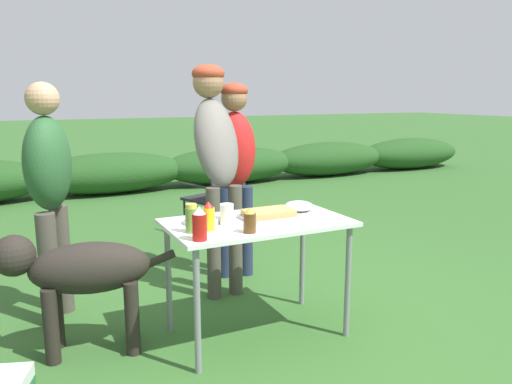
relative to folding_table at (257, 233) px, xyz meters
name	(u,v)px	position (x,y,z in m)	size (l,w,h in m)	color
ground_plane	(257,333)	(0.00, 0.00, -0.66)	(60.00, 60.00, 0.00)	#336028
shrub_hedge	(110,173)	(0.00, 5.13, -0.35)	(14.40, 0.90, 0.62)	#234C1E
folding_table	(257,233)	(0.00, 0.00, 0.00)	(1.10, 0.64, 0.74)	white
food_tray	(269,215)	(0.08, 0.01, 0.10)	(0.33, 0.22, 0.06)	#9E9EA3
plate_stack	(202,220)	(-0.32, 0.09, 0.10)	(0.22, 0.22, 0.04)	white
mixing_bowl	(299,206)	(0.36, 0.12, 0.11)	(0.19, 0.19, 0.06)	silver
paper_cup_stack	(227,214)	(-0.20, 0.00, 0.14)	(0.08, 0.08, 0.12)	white
beer_bottle	(250,221)	(-0.16, -0.22, 0.14)	(0.07, 0.07, 0.14)	brown
mustard_bottle	(209,217)	(-0.34, -0.07, 0.16)	(0.07, 0.07, 0.17)	yellow
relish_jar	(191,218)	(-0.44, -0.07, 0.16)	(0.07, 0.07, 0.16)	olive
ketchup_bottle	(200,224)	(-0.45, -0.24, 0.16)	(0.08, 0.08, 0.18)	red
standing_person_in_red_jacket	(216,148)	(0.05, 0.79, 0.45)	(0.35, 0.49, 1.71)	#4C473D
standing_person_with_beanie	(49,182)	(-1.11, 0.80, 0.27)	(0.42, 0.47, 1.57)	#4C473D
standing_person_in_navy_coat	(235,158)	(0.30, 1.02, 0.33)	(0.38, 0.31, 1.59)	#232D4C
dog	(79,272)	(-1.02, 0.25, -0.17)	(1.06, 0.43, 0.73)	#28231E
camp_chair_green_behind_table	(217,192)	(0.61, 2.23, -0.20)	(0.64, 0.71, 0.83)	#232328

